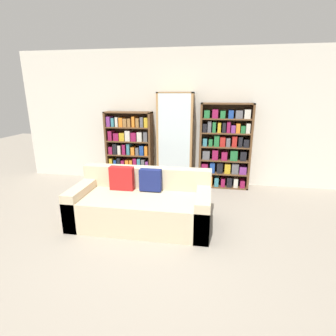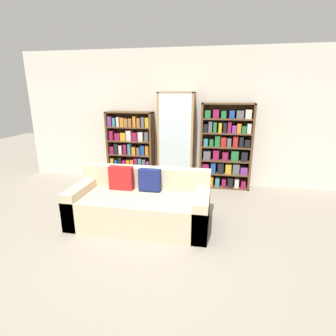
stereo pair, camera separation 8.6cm
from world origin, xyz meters
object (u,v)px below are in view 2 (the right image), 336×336
display_cabinet (176,140)px  wine_bottle (193,186)px  bookshelf_left (131,148)px  couch (141,204)px  bookshelf_right (226,148)px

display_cabinet → wine_bottle: 0.99m
bookshelf_left → wine_bottle: bearing=-18.4°
bookshelf_left → display_cabinet: display_cabinet is taller
couch → bookshelf_right: size_ratio=1.18×
display_cabinet → bookshelf_right: bearing=0.9°
couch → display_cabinet: bearing=81.9°
display_cabinet → bookshelf_right: display_cabinet is taller
couch → wine_bottle: couch is taller
couch → display_cabinet: size_ratio=1.06×
bookshelf_right → couch: bearing=-124.8°
bookshelf_right → bookshelf_left: bearing=180.0°
couch → bookshelf_left: bookshelf_left is taller
bookshelf_right → wine_bottle: bookshelf_right is taller
display_cabinet → wine_bottle: bearing=-48.1°
bookshelf_left → bookshelf_right: 1.96m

